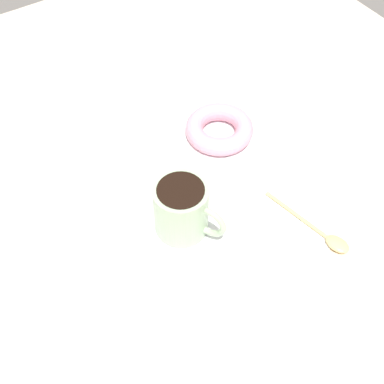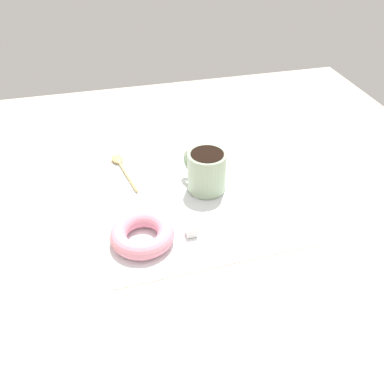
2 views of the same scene
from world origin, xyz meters
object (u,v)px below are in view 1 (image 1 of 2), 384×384
Objects in this scene: coffee_cup at (182,209)px; sugar_cube_extra at (188,284)px; sugar_cube at (173,151)px; spoon at (324,235)px; donut at (219,129)px.

sugar_cube_extra is at bearing 151.84° from coffee_cup.
spoon is at bearing -158.79° from sugar_cube.
sugar_cube_extra is (-8.72, 4.67, -3.28)cm from coffee_cup.
sugar_cube reaches higher than spoon.
coffee_cup is 5.48× the size of sugar_cube.
spoon is (-24.52, -1.03, -1.07)cm from donut.
coffee_cup is at bearing 129.61° from donut.
donut is at bearing -50.39° from coffee_cup.
donut reaches higher than sugar_cube.
coffee_cup reaches higher than sugar_cube_extra.
spoon is (-12.26, -15.85, -3.87)cm from coffee_cup.
sugar_cube is 23.99cm from sugar_cube_extra.
sugar_cube is at bearing -26.01° from coffee_cup.
donut is 5.64× the size of sugar_cube_extra.
donut is at bearing 2.41° from spoon.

